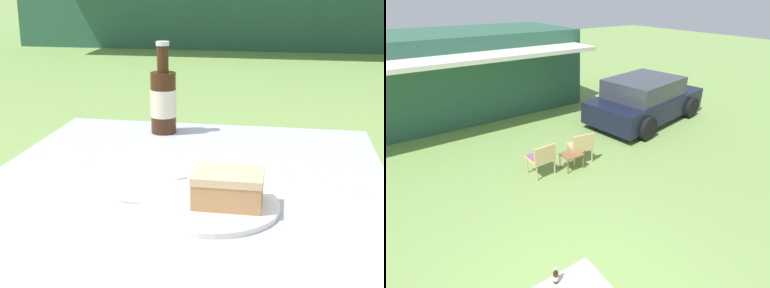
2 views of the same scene
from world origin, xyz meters
TOP-DOWN VIEW (x-y plane):
  - patio_table at (0.00, 0.00)m, footprint 0.79×0.89m
  - cake_on_plate at (0.08, -0.10)m, footprint 0.24×0.24m
  - cola_bottle_near at (-0.12, 0.35)m, footprint 0.07×0.07m
  - fork at (-0.00, -0.11)m, footprint 0.18×0.02m
  - loose_bottle_cap at (-0.01, 0.02)m, footprint 0.03×0.03m

SIDE VIEW (x-z plane):
  - patio_table at x=0.00m, z-range 0.28..0.97m
  - fork at x=0.00m, z-range 0.69..0.70m
  - loose_bottle_cap at x=-0.01m, z-range 0.69..0.70m
  - cake_on_plate at x=0.08m, z-range 0.68..0.75m
  - cola_bottle_near at x=-0.12m, z-range 0.66..0.89m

